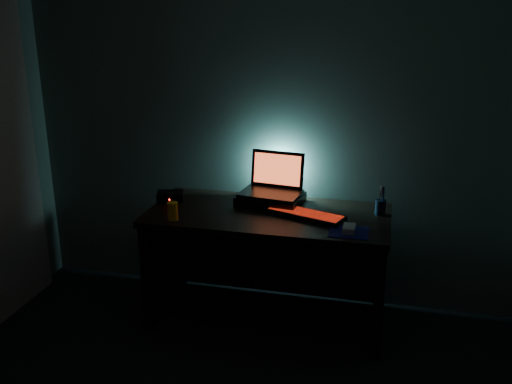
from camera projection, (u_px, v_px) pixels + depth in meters
room at (166, 237)px, 1.90m from camera, size 3.50×4.00×2.50m
desk at (270, 247)px, 3.68m from camera, size 1.50×0.70×0.75m
riser at (271, 199)px, 3.70m from camera, size 0.44×0.35×0.06m
laptop at (273, 184)px, 3.72m from camera, size 0.41×0.33×0.26m
keyboard at (306, 214)px, 3.48m from camera, size 0.51×0.30×0.03m
mousepad at (349, 232)px, 3.25m from camera, size 0.22×0.20×0.00m
mouse at (349, 229)px, 3.24m from camera, size 0.07×0.11×0.03m
pen_cup at (380, 207)px, 3.51m from camera, size 0.07×0.07×0.09m
juice_glass at (173, 211)px, 3.42m from camera, size 0.08×0.08×0.11m
router at (170, 196)px, 3.76m from camera, size 0.20×0.18×0.06m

